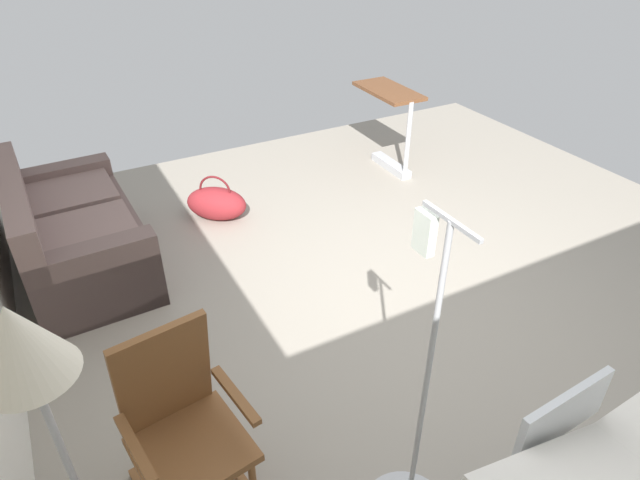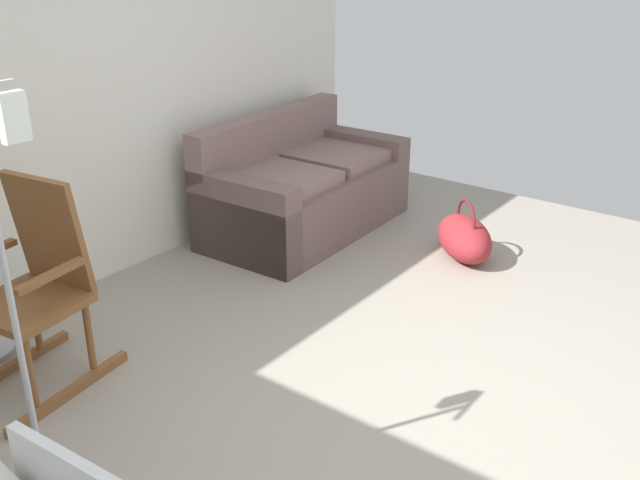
{
  "view_description": "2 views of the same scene",
  "coord_description": "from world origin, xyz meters",
  "px_view_note": "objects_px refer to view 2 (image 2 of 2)",
  "views": [
    {
      "loc": [
        -2.37,
        1.95,
        2.58
      ],
      "look_at": [
        0.08,
        0.62,
        0.76
      ],
      "focal_mm": 30.55,
      "sensor_mm": 36.0,
      "label": 1
    },
    {
      "loc": [
        -2.37,
        -1.27,
        2.13
      ],
      "look_at": [
        0.06,
        0.56,
        0.82
      ],
      "focal_mm": 41.2,
      "sensor_mm": 36.0,
      "label": 2
    }
  ],
  "objects_px": {
    "couch": "(303,190)",
    "rocking_chair": "(37,289)",
    "iv_pole": "(45,469)",
    "duffel_bag": "(464,238)"
  },
  "relations": [
    {
      "from": "couch",
      "to": "duffel_bag",
      "type": "height_order",
      "value": "couch"
    },
    {
      "from": "couch",
      "to": "duffel_bag",
      "type": "distance_m",
      "value": 1.25
    },
    {
      "from": "couch",
      "to": "rocking_chair",
      "type": "bearing_deg",
      "value": -175.24
    },
    {
      "from": "couch",
      "to": "iv_pole",
      "type": "xyz_separation_m",
      "value": [
        -2.91,
        -1.06,
        -0.06
      ]
    },
    {
      "from": "couch",
      "to": "iv_pole",
      "type": "height_order",
      "value": "iv_pole"
    },
    {
      "from": "couch",
      "to": "rocking_chair",
      "type": "xyz_separation_m",
      "value": [
        -2.33,
        -0.19,
        0.2
      ]
    },
    {
      "from": "couch",
      "to": "rocking_chair",
      "type": "height_order",
      "value": "rocking_chair"
    },
    {
      "from": "rocking_chair",
      "to": "couch",
      "type": "bearing_deg",
      "value": 4.76
    },
    {
      "from": "iv_pole",
      "to": "rocking_chair",
      "type": "bearing_deg",
      "value": 56.1
    },
    {
      "from": "duffel_bag",
      "to": "iv_pole",
      "type": "height_order",
      "value": "iv_pole"
    }
  ]
}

